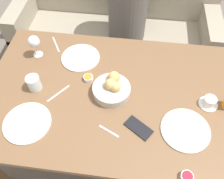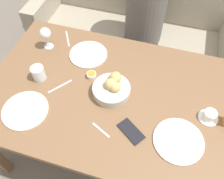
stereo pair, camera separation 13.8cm
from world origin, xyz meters
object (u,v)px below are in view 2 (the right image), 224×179
couch (132,32)px  cell_phone (131,131)px  knife_silver (60,86)px  seated_person (143,27)px  wine_glass (45,34)px  jam_bowl_honey (92,75)px  bread_basket (112,88)px  coffee_cup (209,116)px  plate_near_left (25,110)px  water_tumbler (38,73)px  fork_silver (68,39)px  plate_far_center (88,54)px  plate_near_right (178,141)px  spoon_coffee (101,130)px

couch → cell_phone: 1.34m
knife_silver → seated_person: bearing=70.2°
couch → cell_phone: (0.28, -1.24, 0.40)m
wine_glass → jam_bowl_honey: (0.38, -0.17, -0.10)m
bread_basket → coffee_cup: bread_basket is taller
plate_near_left → wine_glass: 0.53m
couch → cell_phone: size_ratio=11.11×
water_tumbler → fork_silver: water_tumbler is taller
cell_phone → plate_far_center: bearing=131.5°
plate_far_center → wine_glass: wine_glass is taller
plate_near_right → fork_silver: plate_near_right is taller
bread_basket → coffee_cup: size_ratio=2.05×
wine_glass → spoon_coffee: 0.75m
bread_basket → fork_silver: bearing=141.1°
knife_silver → cell_phone: (0.48, -0.17, 0.00)m
plate_near_left → plate_near_right: (0.85, 0.07, 0.00)m
jam_bowl_honey → cell_phone: (0.33, -0.30, -0.01)m
plate_far_center → cell_phone: size_ratio=1.53×
fork_silver → knife_silver: 0.43m
bread_basket → spoon_coffee: 0.26m
water_tumbler → spoon_coffee: 0.53m
jam_bowl_honey → fork_silver: bearing=135.4°
plate_far_center → water_tumbler: (-0.22, -0.28, 0.04)m
bread_basket → spoon_coffee: (0.01, -0.26, -0.04)m
plate_near_right → coffee_cup: 0.23m
cell_phone → bread_basket: bearing=127.6°
plate_near_left → fork_silver: (-0.01, 0.62, -0.00)m
seated_person → cell_phone: bearing=-82.0°
plate_near_right → jam_bowl_honey: jam_bowl_honey is taller
wine_glass → cell_phone: (0.70, -0.46, -0.11)m
seated_person → jam_bowl_honey: seated_person is taller
fork_silver → cell_phone: 0.84m
couch → coffee_cup: 1.30m
cell_phone → jam_bowl_honey: bearing=137.9°
couch → plate_near_left: size_ratio=7.10×
plate_near_right → knife_silver: bearing=168.5°
coffee_cup → cell_phone: (-0.39, -0.20, -0.02)m
fork_silver → spoon_coffee: same height
plate_near_right → coffee_cup: size_ratio=2.42×
couch → seated_person: seated_person is taller
plate_near_left → jam_bowl_honey: bearing=51.7°
bread_basket → fork_silver: bread_basket is taller
bread_basket → cell_phone: (0.17, -0.22, -0.04)m
plate_far_center → fork_silver: bearing=151.4°
fork_silver → knife_silver: bearing=-72.6°
wine_glass → fork_silver: 0.18m
plate_far_center → coffee_cup: (0.80, -0.27, 0.02)m
wine_glass → cell_phone: 0.85m
couch → coffee_cup: bearing=-57.5°
plate_far_center → fork_silver: 0.23m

